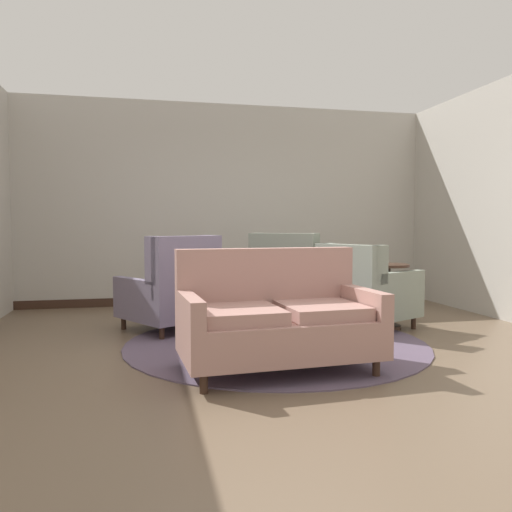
% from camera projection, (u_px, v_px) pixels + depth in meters
% --- Properties ---
extents(ground, '(8.56, 8.56, 0.00)m').
position_uv_depth(ground, '(284.00, 351.00, 4.67)').
color(ground, brown).
extents(wall_back, '(6.27, 0.08, 2.94)m').
position_uv_depth(wall_back, '(229.00, 204.00, 7.55)').
color(wall_back, '#BCB7AD').
rests_on(wall_back, ground).
extents(wall_right, '(0.08, 4.27, 2.94)m').
position_uv_depth(wall_right, '(507.00, 200.00, 6.13)').
color(wall_right, '#BCB7AD').
rests_on(wall_right, ground).
extents(baseboard_back, '(6.11, 0.03, 0.12)m').
position_uv_depth(baseboard_back, '(230.00, 299.00, 7.58)').
color(baseboard_back, '#382319').
rests_on(baseboard_back, ground).
extents(area_rug, '(2.94, 2.94, 0.01)m').
position_uv_depth(area_rug, '(276.00, 343.00, 4.96)').
color(area_rug, '#5B4C60').
rests_on(area_rug, ground).
extents(coffee_table, '(0.86, 0.86, 0.53)m').
position_uv_depth(coffee_table, '(261.00, 301.00, 4.88)').
color(coffee_table, '#382319').
rests_on(coffee_table, ground).
extents(porcelain_vase, '(0.20, 0.20, 0.33)m').
position_uv_depth(porcelain_vase, '(259.00, 276.00, 4.87)').
color(porcelain_vase, beige).
rests_on(porcelain_vase, coffee_table).
extents(settee, '(1.59, 0.93, 0.97)m').
position_uv_depth(settee, '(277.00, 320.00, 4.03)').
color(settee, tan).
rests_on(settee, ground).
extents(armchair_far_left, '(1.18, 1.21, 1.05)m').
position_uv_depth(armchair_far_left, '(173.00, 292.00, 5.52)').
color(armchair_far_left, slate).
rests_on(armchair_far_left, ground).
extents(armchair_beside_settee, '(1.17, 1.13, 0.96)m').
position_uv_depth(armchair_beside_settee, '(365.00, 293.00, 5.63)').
color(armchair_beside_settee, gray).
rests_on(armchair_beside_settee, ground).
extents(armchair_near_window, '(1.14, 1.14, 1.07)m').
position_uv_depth(armchair_near_window, '(289.00, 283.00, 6.23)').
color(armchair_near_window, gray).
rests_on(armchair_near_window, ground).
extents(side_table, '(0.48, 0.48, 0.73)m').
position_uv_depth(side_table, '(387.00, 290.00, 5.68)').
color(side_table, '#382319').
rests_on(side_table, ground).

